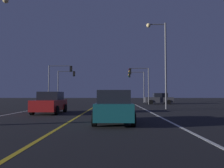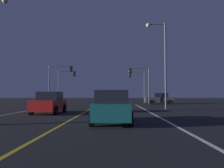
% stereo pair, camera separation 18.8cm
% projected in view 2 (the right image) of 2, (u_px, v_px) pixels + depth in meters
% --- Properties ---
extents(lane_edge_right, '(0.16, 41.07, 0.01)m').
position_uv_depth(lane_edge_right, '(166.00, 121.00, 12.79)').
color(lane_edge_right, silver).
rests_on(lane_edge_right, ground).
extents(lane_center_divider, '(0.16, 41.07, 0.01)m').
position_uv_depth(lane_center_divider, '(70.00, 120.00, 12.90)').
color(lane_center_divider, gold).
rests_on(lane_center_divider, ground).
extents(car_oncoming, '(2.02, 4.30, 1.70)m').
position_uv_depth(car_oncoming, '(49.00, 103.00, 17.84)').
color(car_oncoming, black).
rests_on(car_oncoming, ground).
extents(car_lead_same_lane, '(2.02, 4.30, 1.70)m').
position_uv_depth(car_lead_same_lane, '(112.00, 107.00, 11.79)').
color(car_lead_same_lane, black).
rests_on(car_lead_same_lane, ground).
extents(car_crossing_side, '(4.30, 2.02, 1.70)m').
position_uv_depth(car_crossing_side, '(159.00, 99.00, 35.25)').
color(car_crossing_side, black).
rests_on(car_crossing_side, ground).
extents(traffic_light_near_right, '(3.07, 0.36, 5.48)m').
position_uv_depth(traffic_light_near_right, '(139.00, 77.00, 33.98)').
color(traffic_light_near_right, '#4C4C51').
rests_on(traffic_light_near_right, ground).
extents(traffic_light_near_left, '(3.64, 0.36, 5.86)m').
position_uv_depth(traffic_light_near_left, '(60.00, 75.00, 34.23)').
color(traffic_light_near_left, '#4C4C51').
rests_on(traffic_light_near_left, ground).
extents(traffic_light_far_right, '(2.83, 0.36, 5.43)m').
position_uv_depth(traffic_light_far_right, '(137.00, 80.00, 39.46)').
color(traffic_light_far_right, '#4C4C51').
rests_on(traffic_light_far_right, ground).
extents(traffic_light_far_left, '(3.11, 0.36, 5.61)m').
position_uv_depth(traffic_light_far_left, '(67.00, 79.00, 39.72)').
color(traffic_light_far_left, '#4C4C51').
rests_on(traffic_light_far_left, ground).
extents(street_lamp_right_far, '(2.03, 0.44, 8.81)m').
position_uv_depth(street_lamp_right_far, '(161.00, 55.00, 22.97)').
color(street_lamp_right_far, '#4C4C51').
rests_on(street_lamp_right_far, ground).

